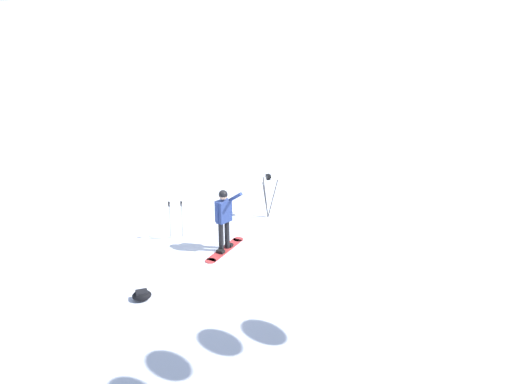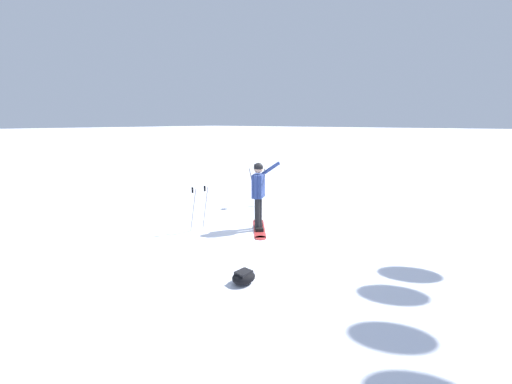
% 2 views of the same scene
% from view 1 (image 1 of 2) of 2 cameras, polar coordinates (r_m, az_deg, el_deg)
% --- Properties ---
extents(ground_plane, '(300.00, 300.00, 0.00)m').
position_cam_1_polar(ground_plane, '(15.32, -3.26, -6.32)').
color(ground_plane, white).
extents(snowboarder, '(0.65, 0.64, 1.80)m').
position_cam_1_polar(snowboarder, '(15.06, -3.31, -2.23)').
color(snowboarder, black).
rests_on(snowboarder, ground_plane).
extents(snowboard, '(1.41, 1.21, 0.10)m').
position_cam_1_polar(snowboard, '(15.50, -3.20, -5.87)').
color(snowboard, '#B23333').
rests_on(snowboard, ground_plane).
extents(gear_bag_large, '(0.48, 0.40, 0.23)m').
position_cam_1_polar(gear_bag_large, '(13.54, -11.60, -10.28)').
color(gear_bag_large, black).
rests_on(gear_bag_large, ground_plane).
extents(camera_tripod, '(0.53, 0.46, 1.42)m').
position_cam_1_polar(camera_tripod, '(17.09, 1.25, 0.50)').
color(camera_tripod, '#262628').
rests_on(camera_tripod, ground_plane).
extents(ski_poles, '(0.38, 0.39, 1.17)m').
position_cam_1_polar(ski_poles, '(15.90, -8.21, -2.30)').
color(ski_poles, gray).
rests_on(ski_poles, ground_plane).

